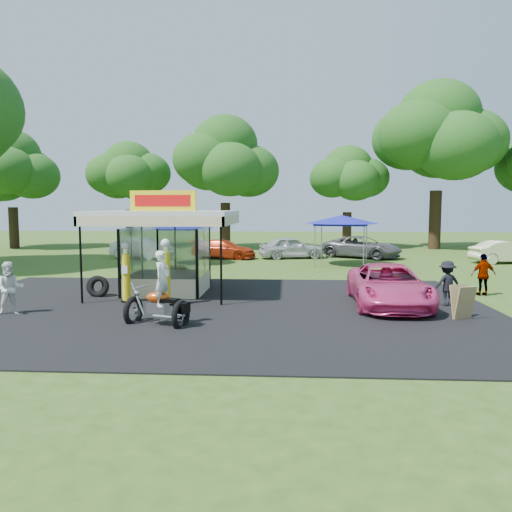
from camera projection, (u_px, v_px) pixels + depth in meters
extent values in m
plane|color=#2E4D18|center=(193.00, 321.00, 15.44)|extent=(120.00, 120.00, 0.00)
cube|color=black|center=(204.00, 308.00, 17.42)|extent=(20.00, 14.00, 0.04)
cube|color=white|center=(168.00, 292.00, 20.52)|extent=(3.00, 3.00, 0.06)
cube|color=white|center=(167.00, 213.00, 20.21)|extent=(5.40, 5.40, 0.18)
cube|color=yellow|center=(163.00, 201.00, 19.67)|extent=(2.60, 0.25, 0.80)
cube|color=red|center=(162.00, 201.00, 19.54)|extent=(2.21, 0.02, 0.45)
cylinder|color=black|center=(81.00, 261.00, 17.99)|extent=(0.08, 0.08, 3.20)
cylinder|color=black|center=(221.00, 262.00, 17.68)|extent=(0.08, 0.08, 3.20)
cylinder|color=black|center=(127.00, 302.00, 18.43)|extent=(0.42, 0.42, 0.10)
cylinder|color=yellow|center=(126.00, 277.00, 18.34)|extent=(0.29, 0.29, 1.74)
cylinder|color=silver|center=(126.00, 251.00, 18.25)|extent=(0.19, 0.19, 0.19)
sphere|color=white|center=(125.00, 246.00, 18.23)|extent=(0.31, 0.31, 0.31)
cube|color=white|center=(124.00, 270.00, 18.14)|extent=(0.21, 0.02, 0.29)
cylinder|color=black|center=(166.00, 305.00, 17.80)|extent=(0.45, 0.45, 0.10)
cylinder|color=yellow|center=(166.00, 278.00, 17.71)|extent=(0.31, 0.31, 1.84)
cylinder|color=silver|center=(165.00, 249.00, 17.61)|extent=(0.20, 0.20, 0.20)
sphere|color=white|center=(165.00, 243.00, 17.59)|extent=(0.33, 0.33, 0.33)
cube|color=white|center=(165.00, 270.00, 17.50)|extent=(0.23, 0.02, 0.31)
torus|color=black|center=(133.00, 311.00, 15.14)|extent=(0.45, 0.93, 0.92)
torus|color=black|center=(181.00, 315.00, 14.54)|extent=(0.45, 0.93, 0.92)
cube|color=silver|center=(158.00, 307.00, 14.80)|extent=(0.67, 0.48, 0.33)
ellipsoid|color=#CD480E|center=(158.00, 297.00, 14.77)|extent=(0.70, 0.39, 0.33)
cube|color=black|center=(169.00, 300.00, 14.64)|extent=(0.66, 0.46, 0.11)
cube|color=black|center=(182.00, 308.00, 14.51)|extent=(0.48, 0.47, 0.31)
cylinder|color=silver|center=(138.00, 299.00, 15.04)|extent=(0.48, 0.21, 0.98)
cylinder|color=silver|center=(142.00, 286.00, 14.94)|extent=(0.25, 0.64, 0.05)
sphere|color=silver|center=(137.00, 293.00, 15.03)|extent=(0.18, 0.18, 0.18)
imported|color=white|center=(162.00, 279.00, 14.66)|extent=(0.56, 0.69, 1.64)
torus|color=black|center=(99.00, 287.00, 19.50)|extent=(0.87, 0.45, 0.87)
torus|color=black|center=(97.00, 286.00, 19.68)|extent=(0.85, 0.42, 0.87)
cube|color=#593819|center=(464.00, 304.00, 15.40)|extent=(0.66, 0.45, 1.09)
cube|color=#593819|center=(461.00, 302.00, 15.67)|extent=(0.66, 0.45, 1.09)
imported|color=yellow|center=(179.00, 275.00, 22.66)|extent=(2.82, 1.13, 0.96)
imported|color=#E13D83|center=(388.00, 286.00, 17.68)|extent=(2.63, 5.46, 1.50)
imported|color=white|center=(10.00, 289.00, 16.23)|extent=(1.07, 1.00, 1.76)
imported|color=black|center=(447.00, 284.00, 17.64)|extent=(1.17, 0.84, 1.64)
imported|color=gray|center=(484.00, 275.00, 19.89)|extent=(1.02, 0.49, 1.68)
imported|color=silver|center=(142.00, 248.00, 34.47)|extent=(4.81, 3.32, 1.50)
imported|color=#BC300E|center=(224.00, 249.00, 34.59)|extent=(4.82, 2.86, 1.31)
imported|color=#B9B8BD|center=(291.00, 247.00, 34.67)|extent=(4.81, 2.85, 1.53)
imported|color=#5A595C|center=(362.00, 247.00, 35.09)|extent=(5.98, 5.05, 1.52)
imported|color=beige|center=(506.00, 252.00, 31.59)|extent=(4.54, 2.25, 1.43)
cylinder|color=gray|center=(168.00, 245.00, 32.67)|extent=(0.05, 0.05, 2.15)
cylinder|color=gray|center=(206.00, 245.00, 32.52)|extent=(0.05, 0.05, 2.15)
cylinder|color=gray|center=(159.00, 248.00, 30.20)|extent=(0.05, 0.05, 2.15)
cylinder|color=gray|center=(199.00, 248.00, 30.05)|extent=(0.05, 0.05, 2.15)
cube|color=#1A1DA9|center=(183.00, 229.00, 31.26)|extent=(2.69, 2.69, 0.11)
cone|color=#1A1DA9|center=(183.00, 224.00, 31.23)|extent=(3.87, 3.87, 0.45)
cylinder|color=gray|center=(317.00, 244.00, 32.00)|extent=(0.06, 0.06, 2.44)
cylinder|color=gray|center=(361.00, 244.00, 31.83)|extent=(0.06, 0.06, 2.44)
cylinder|color=gray|center=(320.00, 247.00, 29.17)|extent=(0.06, 0.06, 2.44)
cylinder|color=gray|center=(369.00, 247.00, 29.00)|extent=(0.06, 0.06, 2.44)
cube|color=#1A1DA9|center=(342.00, 224.00, 30.38)|extent=(3.05, 3.05, 0.12)
cone|color=#1A1DA9|center=(342.00, 219.00, 30.35)|extent=(4.39, 4.39, 0.51)
cylinder|color=black|center=(14.00, 228.00, 43.38)|extent=(0.81, 0.81, 3.58)
ellipsoid|color=#1A4D16|center=(11.00, 174.00, 42.94)|extent=(8.46, 8.46, 7.25)
cylinder|color=black|center=(130.00, 228.00, 45.63)|extent=(0.79, 0.79, 3.36)
ellipsoid|color=#1A4D16|center=(129.00, 181.00, 45.22)|extent=(7.79, 7.79, 6.68)
cylinder|color=black|center=(225.00, 226.00, 43.47)|extent=(0.85, 0.85, 3.96)
ellipsoid|color=#1A4D16|center=(225.00, 166.00, 42.98)|extent=(9.51, 9.51, 8.15)
cylinder|color=black|center=(347.00, 230.00, 44.11)|extent=(0.79, 0.79, 3.15)
ellipsoid|color=#1A4D16|center=(348.00, 184.00, 43.72)|extent=(7.34, 7.34, 6.29)
cylinder|color=black|center=(435.00, 220.00, 42.54)|extent=(1.00, 1.00, 4.98)
ellipsoid|color=#1A4D16|center=(438.00, 144.00, 41.93)|extent=(11.63, 11.63, 9.97)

